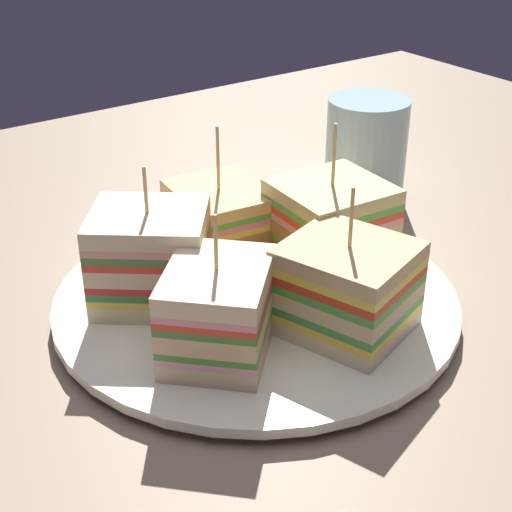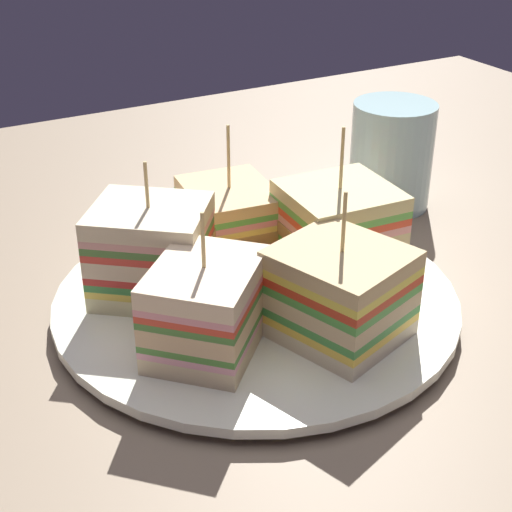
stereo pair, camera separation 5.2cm
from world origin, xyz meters
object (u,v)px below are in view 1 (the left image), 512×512
at_px(sandwich_wedge_1, 346,288).
at_px(sandwich_wedge_2, 330,225).
at_px(sandwich_wedge_4, 151,257).
at_px(drinking_glass, 365,157).
at_px(chip_pile, 250,282).
at_px(sandwich_wedge_0, 218,311).
at_px(plate, 256,300).
at_px(sandwich_wedge_3, 220,220).

bearing_deg(sandwich_wedge_1, sandwich_wedge_2, -52.01).
bearing_deg(sandwich_wedge_4, drinking_glass, 51.74).
distance_m(sandwich_wedge_2, sandwich_wedge_4, 0.14).
bearing_deg(chip_pile, sandwich_wedge_0, 36.88).
distance_m(sandwich_wedge_1, drinking_glass, 0.23).
xyz_separation_m(sandwich_wedge_0, sandwich_wedge_2, (-0.13, -0.05, 0.00)).
distance_m(plate, sandwich_wedge_2, 0.08).
bearing_deg(chip_pile, sandwich_wedge_3, -107.78).
xyz_separation_m(plate, sandwich_wedge_2, (-0.07, -0.01, 0.04)).
bearing_deg(sandwich_wedge_2, chip_pile, 10.92).
height_order(sandwich_wedge_3, sandwich_wedge_4, sandwich_wedge_3).
relative_size(plate, sandwich_wedge_4, 2.81).
relative_size(sandwich_wedge_3, drinking_glass, 1.06).
relative_size(sandwich_wedge_4, drinking_glass, 1.07).
xyz_separation_m(sandwich_wedge_4, drinking_glass, (-0.25, -0.06, -0.00)).
bearing_deg(sandwich_wedge_2, sandwich_wedge_0, 23.71).
xyz_separation_m(plate, sandwich_wedge_1, (-0.02, 0.07, 0.03)).
bearing_deg(sandwich_wedge_3, chip_pile, -11.36).
height_order(sandwich_wedge_3, chip_pile, sandwich_wedge_3).
xyz_separation_m(sandwich_wedge_2, drinking_glass, (-0.12, -0.09, -0.00)).
bearing_deg(chip_pile, plate, -152.22).
height_order(sandwich_wedge_3, drinking_glass, sandwich_wedge_3).
bearing_deg(sandwich_wedge_0, sandwich_wedge_3, 11.31).
distance_m(sandwich_wedge_2, chip_pile, 0.08).
bearing_deg(plate, sandwich_wedge_4, -29.41).
distance_m(sandwich_wedge_0, chip_pile, 0.06).
height_order(sandwich_wedge_0, sandwich_wedge_4, sandwich_wedge_4).
distance_m(sandwich_wedge_2, sandwich_wedge_3, 0.08).
xyz_separation_m(sandwich_wedge_1, drinking_glass, (-0.17, -0.16, -0.00)).
bearing_deg(sandwich_wedge_3, plate, -5.96).
xyz_separation_m(sandwich_wedge_3, sandwich_wedge_4, (0.08, 0.03, 0.01)).
relative_size(sandwich_wedge_0, chip_pile, 1.21).
height_order(plate, sandwich_wedge_4, sandwich_wedge_4).
bearing_deg(sandwich_wedge_3, sandwich_wedge_0, -26.93).
xyz_separation_m(sandwich_wedge_2, chip_pile, (0.08, 0.01, -0.02)).
bearing_deg(sandwich_wedge_1, sandwich_wedge_3, -15.53).
distance_m(sandwich_wedge_3, chip_pile, 0.08).
distance_m(sandwich_wedge_1, sandwich_wedge_4, 0.13).
bearing_deg(chip_pile, sandwich_wedge_4, -36.36).
distance_m(sandwich_wedge_0, sandwich_wedge_1, 0.08).
bearing_deg(chip_pile, drinking_glass, -152.86).
bearing_deg(sandwich_wedge_4, sandwich_wedge_3, 61.93).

